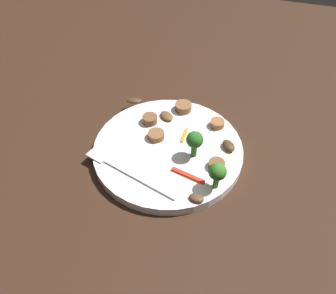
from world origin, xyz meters
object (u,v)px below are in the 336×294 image
(plate, at_px, (168,150))
(sausage_slice_2, at_px, (150,119))
(sausage_slice_4, at_px, (181,107))
(mushroom_1, at_px, (197,198))
(sausage_slice_3, at_px, (217,165))
(broccoli_floret_1, at_px, (195,141))
(mushroom_2, at_px, (167,116))
(pepper_strip_1, at_px, (188,175))
(broccoli_floret_0, at_px, (217,172))
(mushroom_0, at_px, (134,101))
(fork, at_px, (123,170))
(mushroom_3, at_px, (229,146))
(pepper_strip_0, at_px, (184,135))
(sausage_slice_0, at_px, (217,123))
(sausage_slice_1, at_px, (156,135))

(plate, bearing_deg, sausage_slice_2, -46.01)
(sausage_slice_4, bearing_deg, mushroom_1, 111.39)
(plate, height_order, sausage_slice_3, sausage_slice_3)
(broccoli_floret_1, bearing_deg, plate, -7.17)
(mushroom_2, distance_m, pepper_strip_1, 0.15)
(broccoli_floret_0, bearing_deg, pepper_strip_1, -8.95)
(broccoli_floret_0, bearing_deg, mushroom_0, -39.47)
(mushroom_2, bearing_deg, fork, 78.19)
(broccoli_floret_0, height_order, broccoli_floret_1, broccoli_floret_1)
(sausage_slice_4, distance_m, mushroom_0, 0.10)
(fork, xyz_separation_m, mushroom_2, (-0.03, -0.15, 0.00))
(broccoli_floret_0, xyz_separation_m, sausage_slice_3, (0.01, -0.04, -0.03))
(broccoli_floret_0, distance_m, sausage_slice_2, 0.19)
(mushroom_3, height_order, pepper_strip_0, mushroom_3)
(broccoli_floret_0, xyz_separation_m, pepper_strip_0, (0.08, -0.10, -0.03))
(fork, xyz_separation_m, sausage_slice_2, (-0.00, -0.13, 0.01))
(plate, distance_m, fork, 0.09)
(mushroom_1, relative_size, pepper_strip_0, 0.69)
(sausage_slice_0, xyz_separation_m, mushroom_2, (0.10, 0.00, -0.00))
(broccoli_floret_1, xyz_separation_m, sausage_slice_4, (0.05, -0.11, -0.03))
(fork, distance_m, pepper_strip_1, 0.11)
(broccoli_floret_1, distance_m, sausage_slice_1, 0.08)
(sausage_slice_1, relative_size, mushroom_0, 1.02)
(pepper_strip_1, bearing_deg, fork, 10.58)
(sausage_slice_0, bearing_deg, broccoli_floret_0, 99.98)
(sausage_slice_0, distance_m, sausage_slice_3, 0.10)
(plate, xyz_separation_m, mushroom_1, (-0.07, 0.10, 0.01))
(sausage_slice_2, xyz_separation_m, mushroom_2, (-0.03, -0.02, -0.00))
(broccoli_floret_0, bearing_deg, sausage_slice_3, -81.07)
(fork, height_order, mushroom_1, mushroom_1)
(plate, height_order, mushroom_1, mushroom_1)
(plate, distance_m, pepper_strip_1, 0.08)
(fork, relative_size, mushroom_1, 7.25)
(sausage_slice_1, distance_m, mushroom_1, 0.15)
(plate, xyz_separation_m, pepper_strip_1, (-0.05, 0.05, 0.01))
(sausage_slice_0, height_order, sausage_slice_2, sausage_slice_2)
(broccoli_floret_0, bearing_deg, mushroom_2, -48.17)
(broccoli_floret_1, bearing_deg, sausage_slice_0, -106.21)
(plate, bearing_deg, sausage_slice_3, 166.81)
(fork, relative_size, broccoli_floret_0, 3.44)
(fork, xyz_separation_m, sausage_slice_0, (-0.13, -0.15, 0.00))
(plate, distance_m, sausage_slice_4, 0.11)
(fork, bearing_deg, sausage_slice_0, -112.53)
(sausage_slice_4, bearing_deg, plate, 92.50)
(mushroom_2, bearing_deg, sausage_slice_3, 140.41)
(plate, bearing_deg, mushroom_1, 127.78)
(fork, bearing_deg, mushroom_3, -129.71)
(broccoli_floret_0, xyz_separation_m, pepper_strip_1, (0.05, -0.01, -0.03))
(sausage_slice_2, bearing_deg, sausage_slice_4, -131.71)
(fork, distance_m, sausage_slice_2, 0.13)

